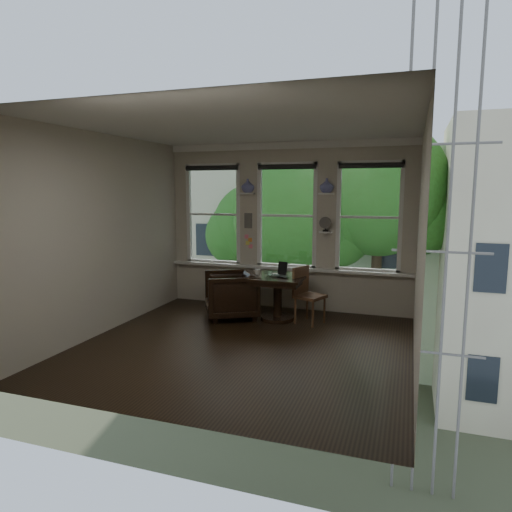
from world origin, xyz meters
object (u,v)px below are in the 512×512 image
(side_chair_right, at_px, (310,296))
(laptop, at_px, (278,277))
(mug, at_px, (257,272))
(table, at_px, (278,298))
(armchair_left, at_px, (231,295))

(side_chair_right, bearing_deg, laptop, 124.63)
(laptop, xyz_separation_m, mug, (-0.40, 0.12, 0.03))
(laptop, bearing_deg, side_chair_right, 41.01)
(laptop, height_order, mug, mug)
(mug, bearing_deg, side_chair_right, -0.57)
(table, relative_size, laptop, 2.57)
(table, distance_m, armchair_left, 0.80)
(table, height_order, mug, mug)
(table, height_order, side_chair_right, side_chair_right)
(armchair_left, relative_size, mug, 8.61)
(armchair_left, xyz_separation_m, mug, (0.44, 0.10, 0.40))
(side_chair_right, height_order, laptop, side_chair_right)
(mug, bearing_deg, armchair_left, -166.84)
(table, xyz_separation_m, mug, (-0.35, -0.02, 0.42))
(armchair_left, bearing_deg, laptop, 59.69)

